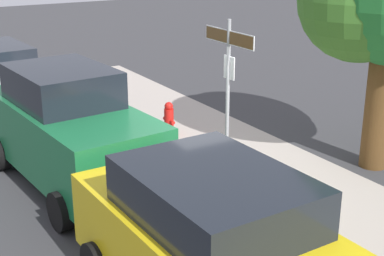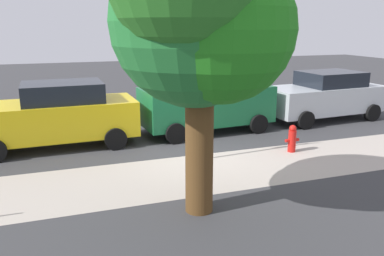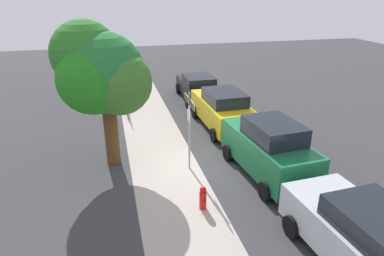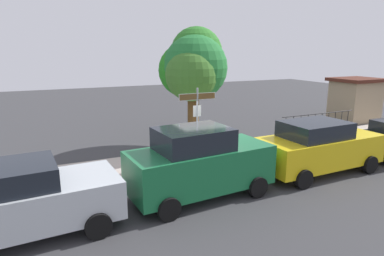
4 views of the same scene
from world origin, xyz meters
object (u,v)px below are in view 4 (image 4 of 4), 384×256
shade_tree (192,67)px  car_silver (18,201)px  street_sign (197,112)px  utility_shed (355,99)px  car_yellow (318,147)px  fire_hydrant (129,163)px  car_green (199,163)px

shade_tree → car_silver: shade_tree is taller
street_sign → utility_shed: size_ratio=1.06×
car_silver → car_yellow: bearing=-1.6°
shade_tree → utility_shed: bearing=2.2°
shade_tree → car_yellow: shade_tree is taller
car_yellow → car_silver: bearing=-179.4°
car_yellow → utility_shed: bearing=32.2°
shade_tree → utility_shed: size_ratio=1.93×
car_yellow → fire_hydrant: car_yellow is taller
street_sign → fire_hydrant: (-2.63, 0.20, -1.70)m
car_silver → car_yellow: (9.60, 0.36, 0.04)m
utility_shed → car_silver: bearing=-161.2°
shade_tree → fire_hydrant: size_ratio=6.95×
street_sign → utility_shed: 12.95m
car_silver → street_sign: bearing=21.9°
car_green → car_yellow: size_ratio=0.95×
car_yellow → fire_hydrant: size_ratio=6.02×
car_green → fire_hydrant: size_ratio=5.71×
car_yellow → utility_shed: utility_shed is taller
shade_tree → utility_shed: 11.54m
shade_tree → fire_hydrant: shade_tree is taller
car_yellow → shade_tree: bearing=112.7°
street_sign → car_yellow: (3.62, -2.51, -1.13)m
utility_shed → car_green: bearing=-156.2°
shade_tree → car_silver: 9.60m
street_sign → utility_shed: street_sign is taller
utility_shed → shade_tree: bearing=-177.8°
utility_shed → fire_hydrant: size_ratio=3.61×
car_silver → utility_shed: bearing=15.0°
fire_hydrant → car_green: bearing=-62.9°
street_sign → shade_tree: shade_tree is taller
utility_shed → fire_hydrant: utility_shed is taller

